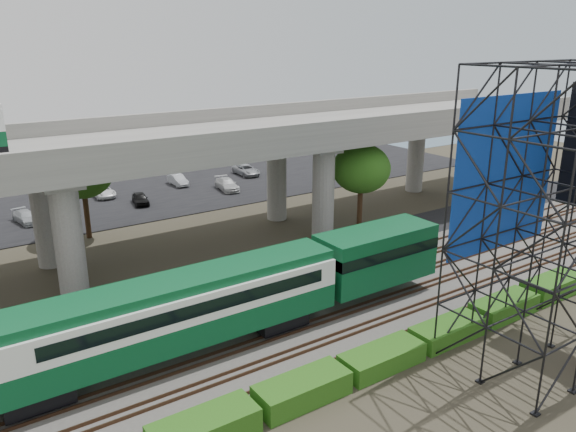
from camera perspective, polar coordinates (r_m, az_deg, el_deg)
ground at (r=32.46m, az=2.85°, el=-12.18°), size 140.00×140.00×0.00m
ballast_bed at (r=33.83m, az=0.79°, el=-10.65°), size 90.00×12.00×0.20m
service_road at (r=40.42m, az=-6.13°, el=-5.91°), size 90.00×5.00×0.08m
parking_lot at (r=61.10m, az=-16.59°, el=1.65°), size 90.00×18.00×0.08m
harbor_water at (r=81.86m, az=-21.40°, el=5.10°), size 140.00×40.00×0.03m
rail_tracks at (r=33.74m, az=0.79°, el=-10.38°), size 90.00×9.52×0.16m
commuter_train at (r=30.02m, az=-8.26°, el=-8.75°), size 29.30×3.06×4.30m
overpass at (r=42.26m, az=-11.65°, el=6.50°), size 80.00×12.00×12.40m
scaffold_tower at (r=30.67m, az=25.43°, el=-0.52°), size 9.36×6.36×15.00m
hedge_strip at (r=29.95m, az=9.54°, el=-13.96°), size 34.60×1.80×1.20m
trees at (r=41.88m, az=-15.71°, el=2.38°), size 40.94×16.94×7.69m
parked_cars at (r=61.13m, az=-15.29°, el=2.38°), size 37.35×9.50×1.26m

